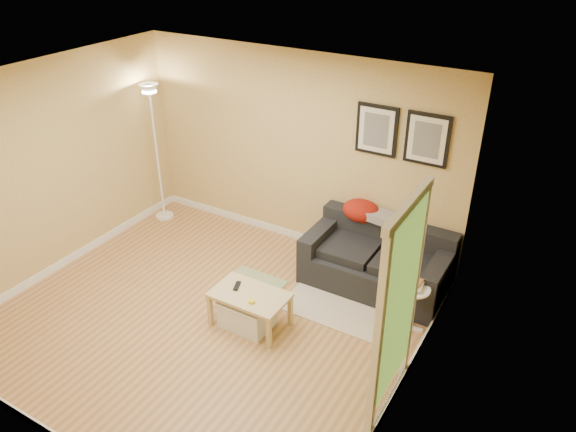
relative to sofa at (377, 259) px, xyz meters
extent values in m
plane|color=tan|center=(-1.38, -1.53, -0.38)|extent=(4.50, 4.50, 0.00)
plane|color=white|center=(-1.38, -1.53, 2.23)|extent=(4.50, 4.50, 0.00)
plane|color=tan|center=(-1.38, 0.47, 0.92)|extent=(4.50, 0.00, 4.50)
plane|color=tan|center=(-1.38, -3.53, 0.92)|extent=(4.50, 0.00, 4.50)
plane|color=tan|center=(-3.63, -1.53, 0.92)|extent=(0.00, 4.00, 4.00)
plane|color=tan|center=(0.87, -1.53, 0.92)|extent=(0.00, 4.00, 4.00)
cube|color=white|center=(-1.38, 0.46, -0.33)|extent=(4.50, 0.02, 0.10)
cube|color=white|center=(-3.62, -1.53, -0.33)|extent=(0.02, 4.00, 0.10)
cube|color=white|center=(0.86, -1.53, -0.33)|extent=(0.02, 4.00, 0.10)
cube|color=beige|center=(-0.18, -0.58, -0.37)|extent=(1.25, 0.85, 0.01)
cube|color=#668C4C|center=(-1.28, -0.75, -0.37)|extent=(0.70, 0.50, 0.01)
cube|color=black|center=(-1.09, -1.35, 0.05)|extent=(0.10, 0.17, 0.02)
cylinder|color=yellow|center=(-0.79, -1.50, 0.05)|extent=(0.07, 0.07, 0.03)
camera|label=1|loc=(1.89, -5.30, 3.64)|focal=34.46mm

